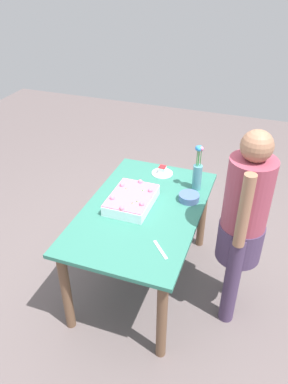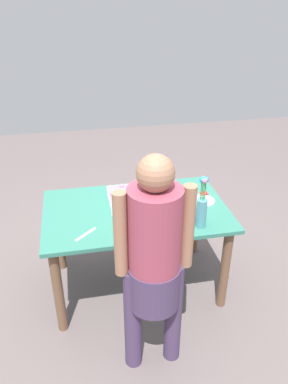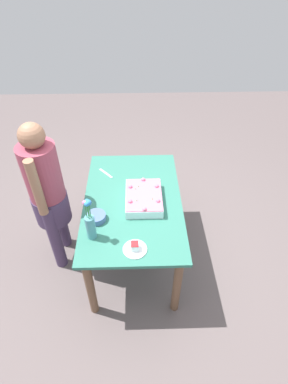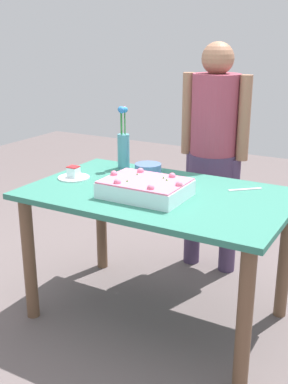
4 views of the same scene
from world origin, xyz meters
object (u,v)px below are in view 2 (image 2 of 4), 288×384
at_px(serving_plate_with_slice, 203,199).
at_px(flower_vase, 202,208).
at_px(fruit_bowl, 175,224).
at_px(cake_knife, 86,234).
at_px(sheet_cake, 136,197).
at_px(person_standing, 154,258).

height_order(serving_plate_with_slice, flower_vase, flower_vase).
relative_size(serving_plate_with_slice, fruit_bowl, 1.14).
bearing_deg(cake_knife, flower_vase, 134.33).
bearing_deg(flower_vase, sheet_cake, -46.87).
bearing_deg(serving_plate_with_slice, sheet_cake, -8.80).
height_order(fruit_bowl, person_standing, person_standing).
bearing_deg(sheet_cake, cake_knife, 41.15).
bearing_deg(cake_knife, serving_plate_with_slice, 154.67).
relative_size(serving_plate_with_slice, person_standing, 0.12).
xyz_separation_m(cake_knife, flower_vase, (-0.79, 0.05, 0.14)).
xyz_separation_m(flower_vase, person_standing, (0.42, 0.42, -0.04)).
bearing_deg(fruit_bowl, person_standing, 60.56).
height_order(sheet_cake, cake_knife, sheet_cake).
bearing_deg(person_standing, cake_knife, 38.22).
height_order(serving_plate_with_slice, cake_knife, serving_plate_with_slice).
bearing_deg(fruit_bowl, flower_vase, 175.15).
xyz_separation_m(sheet_cake, flower_vase, (-0.38, 0.41, 0.10)).
bearing_deg(sheet_cake, flower_vase, 133.13).
bearing_deg(flower_vase, person_standing, 44.46).
bearing_deg(flower_vase, fruit_bowl, -4.85).
distance_m(flower_vase, fruit_bowl, 0.22).
relative_size(cake_knife, fruit_bowl, 1.18).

